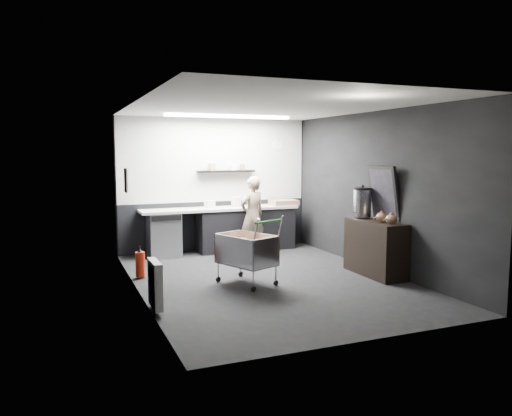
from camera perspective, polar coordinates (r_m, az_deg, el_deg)
name	(u,v)px	position (r m, az deg, el deg)	size (l,w,h in m)	color
floor	(268,280)	(7.97, 1.34, -8.20)	(5.50, 5.50, 0.00)	black
ceiling	(268,107)	(7.74, 1.40, 11.52)	(5.50, 5.50, 0.00)	silver
wall_back	(215,184)	(10.32, -4.71, 2.72)	(5.50, 5.50, 0.00)	black
wall_front	(372,216)	(5.34, 13.15, -0.87)	(5.50, 5.50, 0.00)	black
wall_left	(137,199)	(7.19, -13.43, 0.96)	(5.50, 5.50, 0.00)	black
wall_right	(376,191)	(8.73, 13.52, 1.89)	(5.50, 5.50, 0.00)	black
kitchen_wall_panel	(215,160)	(10.28, -4.70, 5.50)	(3.95, 0.02, 1.70)	beige
dado_panel	(216,225)	(10.39, -4.63, -1.97)	(3.95, 0.02, 1.00)	black
floating_shelf	(226,171)	(10.24, -3.43, 4.22)	(1.20, 0.22, 0.04)	black
wall_clock	(278,145)	(10.77, 2.49, 7.15)	(0.20, 0.20, 0.03)	white
poster	(126,180)	(8.46, -14.66, 3.08)	(0.02, 0.30, 0.40)	white
poster_red_band	(126,176)	(8.46, -14.64, 3.56)	(0.01, 0.22, 0.10)	red
radiator	(155,284)	(6.50, -11.46, -8.53)	(0.10, 0.50, 0.60)	white
ceiling_strip	(229,117)	(9.46, -3.13, 10.40)	(2.40, 0.20, 0.04)	white
prep_counter	(227,229)	(10.14, -3.37, -2.41)	(3.20, 0.61, 0.90)	black
person	(252,215)	(9.81, -0.41, -0.85)	(0.56, 0.37, 1.54)	#B8AA91
shopping_cart	(246,252)	(7.63, -1.12, -5.08)	(0.89, 1.14, 1.03)	silver
sideboard	(375,240)	(8.42, 13.42, -3.62)	(0.51, 1.20, 1.79)	black
fire_extinguisher	(140,263)	(8.23, -13.10, -6.18)	(0.15, 0.15, 0.49)	#A91D0B
cardboard_box	(284,203)	(10.50, 3.19, 0.63)	(0.54, 0.41, 0.11)	#896A49
pink_tub	(236,202)	(10.14, -2.28, 0.68)	(0.20, 0.20, 0.20)	beige
white_container	(210,204)	(9.92, -5.30, 0.41)	(0.18, 0.14, 0.16)	white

